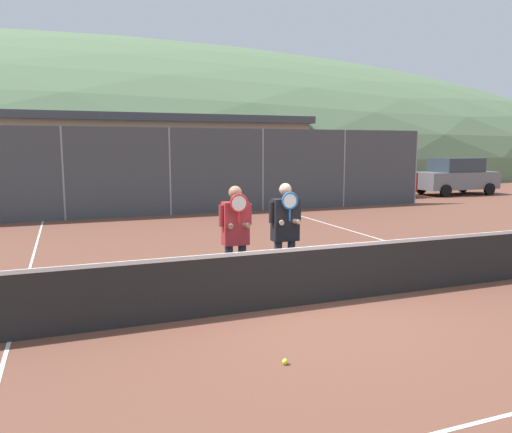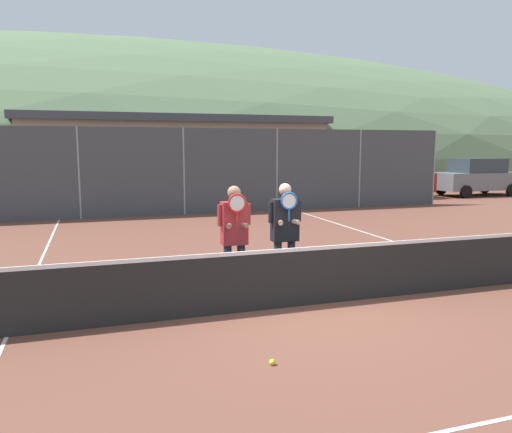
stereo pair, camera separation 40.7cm
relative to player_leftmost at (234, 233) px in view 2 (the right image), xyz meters
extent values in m
plane|color=brown|center=(0.96, -0.75, -1.06)|extent=(120.00, 120.00, 0.00)
ellipsoid|color=#5B7551|center=(0.96, 50.92, -1.06)|extent=(128.04, 71.13, 24.90)
cube|color=tan|center=(2.16, 18.98, 0.74)|extent=(14.94, 5.00, 3.60)
cube|color=#4C4C51|center=(2.16, 18.98, 2.72)|extent=(15.44, 5.50, 0.36)
cylinder|color=gray|center=(-2.54, 10.03, 0.47)|extent=(0.06, 0.06, 3.06)
cylinder|color=gray|center=(0.96, 10.03, 0.47)|extent=(0.06, 0.06, 3.06)
cylinder|color=gray|center=(4.45, 10.03, 0.47)|extent=(0.06, 0.06, 3.06)
cylinder|color=gray|center=(7.95, 10.03, 0.47)|extent=(0.06, 0.06, 3.06)
cylinder|color=gray|center=(11.45, 10.03, 0.47)|extent=(0.06, 0.06, 3.06)
cube|color=#42474C|center=(0.96, 10.03, 0.47)|extent=(20.98, 0.02, 3.06)
cube|color=black|center=(0.96, -0.75, -0.63)|extent=(11.05, 0.02, 0.86)
cube|color=white|center=(0.96, -0.75, -0.18)|extent=(11.05, 0.03, 0.06)
cube|color=white|center=(-3.23, 2.25, -1.05)|extent=(0.05, 16.00, 0.01)
cube|color=white|center=(5.14, 2.25, -1.05)|extent=(0.05, 16.00, 0.01)
cube|color=white|center=(0.96, -4.25, -1.05)|extent=(8.36, 0.05, 0.01)
cylinder|color=#232838|center=(-0.11, 0.01, -0.63)|extent=(0.13, 0.13, 0.86)
cylinder|color=#232838|center=(0.11, 0.01, -0.63)|extent=(0.13, 0.13, 0.86)
cube|color=maroon|center=(0.00, 0.01, 0.15)|extent=(0.41, 0.22, 0.68)
sphere|color=#997056|center=(0.00, 0.01, 0.64)|extent=(0.21, 0.21, 0.21)
cylinder|color=maroon|center=(-0.23, 0.01, 0.28)|extent=(0.08, 0.08, 0.34)
cylinder|color=maroon|center=(0.23, 0.01, 0.28)|extent=(0.08, 0.08, 0.34)
cylinder|color=#997056|center=(-0.10, -0.08, 0.13)|extent=(0.16, 0.27, 0.08)
cylinder|color=#997056|center=(0.10, -0.08, 0.13)|extent=(0.16, 0.27, 0.08)
cylinder|color=red|center=(0.00, -0.17, 0.25)|extent=(0.03, 0.03, 0.20)
torus|color=red|center=(0.00, -0.17, 0.49)|extent=(0.30, 0.03, 0.30)
cylinder|color=silver|center=(0.00, -0.17, 0.49)|extent=(0.25, 0.00, 0.25)
cylinder|color=#232838|center=(0.73, 0.00, -0.62)|extent=(0.13, 0.13, 0.87)
cylinder|color=#232838|center=(0.97, 0.00, -0.62)|extent=(0.13, 0.13, 0.87)
cube|color=black|center=(0.85, 0.00, 0.16)|extent=(0.43, 0.22, 0.69)
sphere|color=tan|center=(0.85, 0.00, 0.66)|extent=(0.20, 0.20, 0.20)
cylinder|color=black|center=(0.61, 0.00, 0.30)|extent=(0.08, 0.08, 0.34)
cylinder|color=black|center=(1.09, 0.00, 0.30)|extent=(0.08, 0.08, 0.34)
cylinder|color=tan|center=(0.75, -0.09, 0.15)|extent=(0.16, 0.27, 0.08)
cylinder|color=tan|center=(0.96, -0.09, 0.15)|extent=(0.16, 0.27, 0.08)
cylinder|color=#1E5BAD|center=(0.85, -0.18, 0.27)|extent=(0.03, 0.03, 0.20)
torus|color=#1E5BAD|center=(0.85, -0.18, 0.50)|extent=(0.29, 0.03, 0.29)
cylinder|color=silver|center=(0.85, -0.18, 0.50)|extent=(0.23, 0.00, 0.23)
cube|color=black|center=(-4.81, 12.68, -0.33)|extent=(4.80, 1.84, 0.85)
cube|color=#2D3842|center=(-4.81, 12.68, 0.45)|extent=(2.64, 1.70, 0.70)
cylinder|color=black|center=(-3.25, 11.74, -0.76)|extent=(0.60, 0.16, 0.60)
cylinder|color=black|center=(-3.25, 13.62, -0.76)|extent=(0.60, 0.16, 0.60)
cube|color=black|center=(0.56, 12.55, -0.36)|extent=(4.45, 1.84, 0.79)
cube|color=#2D3842|center=(0.56, 12.55, 0.35)|extent=(2.45, 1.69, 0.64)
cylinder|color=black|center=(2.00, 11.61, -0.76)|extent=(0.60, 0.16, 0.60)
cylinder|color=black|center=(2.00, 13.49, -0.76)|extent=(0.60, 0.16, 0.60)
cylinder|color=black|center=(-0.89, 11.61, -0.76)|extent=(0.60, 0.16, 0.60)
cylinder|color=black|center=(-0.89, 13.49, -0.76)|extent=(0.60, 0.16, 0.60)
cube|color=black|center=(5.60, 13.06, -0.37)|extent=(4.16, 1.83, 0.78)
cube|color=#2D3842|center=(5.60, 13.06, 0.35)|extent=(2.29, 1.69, 0.64)
cylinder|color=black|center=(6.96, 12.13, -0.76)|extent=(0.60, 0.16, 0.60)
cylinder|color=black|center=(6.96, 14.00, -0.76)|extent=(0.60, 0.16, 0.60)
cylinder|color=black|center=(4.25, 12.13, -0.76)|extent=(0.60, 0.16, 0.60)
cylinder|color=black|center=(4.25, 14.00, -0.76)|extent=(0.60, 0.16, 0.60)
cube|color=maroon|center=(10.73, 12.71, -0.32)|extent=(4.61, 1.74, 0.88)
cube|color=#2D3842|center=(10.73, 12.71, 0.48)|extent=(2.54, 1.60, 0.72)
cylinder|color=black|center=(12.23, 11.82, -0.76)|extent=(0.60, 0.16, 0.60)
cylinder|color=black|center=(12.23, 13.61, -0.76)|extent=(0.60, 0.16, 0.60)
cylinder|color=black|center=(9.23, 11.82, -0.76)|extent=(0.60, 0.16, 0.60)
cylinder|color=black|center=(9.23, 13.61, -0.76)|extent=(0.60, 0.16, 0.60)
cube|color=slate|center=(15.87, 12.49, -0.33)|extent=(4.17, 1.74, 0.84)
cube|color=#2D3842|center=(15.87, 12.49, 0.43)|extent=(2.30, 1.60, 0.69)
cylinder|color=black|center=(17.22, 11.60, -0.76)|extent=(0.60, 0.16, 0.60)
cylinder|color=black|center=(17.22, 13.38, -0.76)|extent=(0.60, 0.16, 0.60)
cylinder|color=black|center=(14.51, 11.60, -0.76)|extent=(0.60, 0.16, 0.60)
cylinder|color=black|center=(14.51, 13.38, -0.76)|extent=(0.60, 0.16, 0.60)
sphere|color=#CCDB33|center=(-0.29, -2.56, -1.02)|extent=(0.07, 0.07, 0.07)
camera|label=1|loc=(-2.47, -7.36, 1.35)|focal=35.00mm
camera|label=2|loc=(-2.08, -7.50, 1.35)|focal=35.00mm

